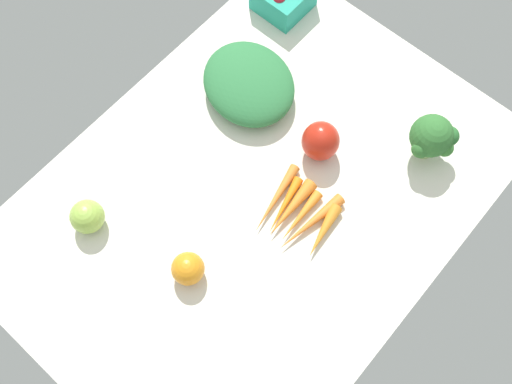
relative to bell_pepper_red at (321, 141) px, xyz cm
name	(u,v)px	position (x,y,z in cm)	size (l,w,h in cm)	color
tablecloth	(256,197)	(16.55, -3.26, -5.62)	(104.00, 76.00, 2.00)	silver
bell_pepper_red	(321,141)	(0.00, 0.00, 0.00)	(7.89, 7.89, 9.23)	red
heirloom_tomato_orange	(188,269)	(37.49, -2.30, -1.37)	(6.50, 6.50, 6.50)	orange
carrot_bunch	(298,215)	(14.40, 6.26, -3.35)	(17.39, 16.98, 2.95)	orange
heirloom_tomato_green	(87,217)	(42.97, -24.60, -1.17)	(6.90, 6.90, 6.90)	#97C04A
broccoli_head	(433,138)	(-14.62, 17.20, 2.02)	(9.95, 9.80, 11.48)	#A2C677
leafy_greens_clump	(249,84)	(-1.20, -20.86, -1.17)	(22.37, 19.07, 6.88)	#2D753F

